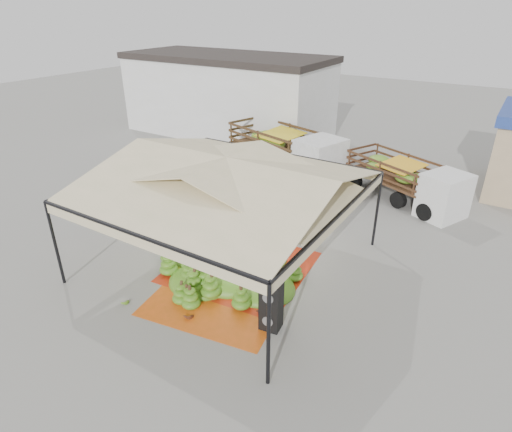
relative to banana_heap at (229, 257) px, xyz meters
The scene contains 17 objects.
ground 0.87m from the banana_heap, 123.95° to the left, with size 90.00×90.00×0.00m, color slate.
canopy_tent 2.76m from the banana_heap, 123.95° to the left, with size 8.10×8.10×4.00m.
building_white 17.94m from the banana_heap, 125.48° to the left, with size 14.30×6.30×5.40m.
tarp_left 0.79m from the banana_heap, 69.44° to the left, with size 4.58×4.36×0.01m, color red.
tarp_right 1.30m from the banana_heap, 61.78° to the right, with size 4.14×4.34×0.01m, color #D15113.
banana_heap is the anchor object (origin of this frame).
hand_yellow_a 2.35m from the banana_heap, 22.37° to the right, with size 0.44×0.36×0.20m, color gold.
hand_yellow_b 1.95m from the banana_heap, 147.49° to the right, with size 0.49×0.40×0.22m, color gold.
hand_red_a 2.70m from the banana_heap, 82.00° to the right, with size 0.41×0.33×0.18m, color #572A14.
hand_red_b 2.40m from the banana_heap, 33.41° to the right, with size 0.42×0.34×0.19m, color #572113.
hand_green 3.69m from the banana_heap, 119.11° to the right, with size 0.38×0.31×0.17m, color #577D1A.
hanging_bunches 2.20m from the banana_heap, 75.30° to the left, with size 4.74×0.24×0.20m.
speaker_stack 3.19m from the banana_heap, 32.19° to the right, with size 0.65×0.59×1.61m.
banana_leaves 2.52m from the banana_heap, 155.25° to the left, with size 0.96×1.36×3.70m, color #236E1D, non-canonical shape.
vendor 4.51m from the banana_heap, 83.52° to the left, with size 0.54×0.36×1.49m, color gray.
truck_left 10.22m from the banana_heap, 106.71° to the left, with size 7.34×4.36×2.39m.
truck_right 10.00m from the banana_heap, 68.38° to the left, with size 6.06×4.21×1.98m.
Camera 1 is at (7.83, -10.64, 8.48)m, focal length 30.00 mm.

